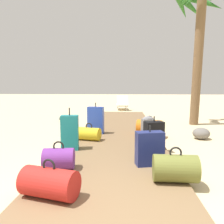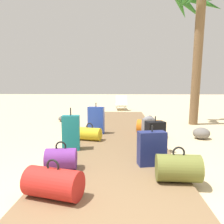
{
  "view_description": "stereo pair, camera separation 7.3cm",
  "coord_description": "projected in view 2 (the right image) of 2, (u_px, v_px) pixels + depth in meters",
  "views": [
    {
      "loc": [
        0.2,
        -1.78,
        1.35
      ],
      "look_at": [
        -0.2,
        5.08,
        0.55
      ],
      "focal_mm": 36.42,
      "sensor_mm": 36.0,
      "label": 1
    },
    {
      "loc": [
        0.13,
        -1.78,
        1.35
      ],
      "look_at": [
        -0.2,
        5.08,
        0.55
      ],
      "focal_mm": 36.42,
      "sensor_mm": 36.0,
      "label": 2
    }
  ],
  "objects": [
    {
      "name": "ground_plane",
      "position": [
        118.0,
        141.0,
        5.6
      ],
      "size": [
        60.0,
        60.0,
        0.0
      ],
      "primitive_type": "plane",
      "color": "#D1BA8C"
    },
    {
      "name": "palm_tree_far_right",
      "position": [
        200.0,
        13.0,
        7.37
      ],
      "size": [
        2.29,
        2.25,
        4.74
      ],
      "color": "brown",
      "rests_on": "ground"
    },
    {
      "name": "lounge_chair",
      "position": [
        121.0,
        104.0,
        12.74
      ],
      "size": [
        0.71,
        1.56,
        0.81
      ],
      "color": "white",
      "rests_on": "ground"
    },
    {
      "name": "suitcase_navy",
      "position": [
        152.0,
        148.0,
        3.63
      ],
      "size": [
        0.47,
        0.3,
        0.64
      ],
      "color": "navy",
      "rests_on": "boardwalk"
    },
    {
      "name": "rock_right_mid",
      "position": [
        201.0,
        133.0,
        5.77
      ],
      "size": [
        0.55,
        0.55,
        0.29
      ],
      "primitive_type": "ellipsoid",
      "rotation": [
        0.0,
        0.0,
        1.95
      ],
      "color": "slate",
      "rests_on": "ground"
    },
    {
      "name": "backpack_grey",
      "position": [
        149.0,
        128.0,
        5.22
      ],
      "size": [
        0.32,
        0.26,
        0.57
      ],
      "color": "slate",
      "rests_on": "boardwalk"
    },
    {
      "name": "duffel_bag_olive",
      "position": [
        178.0,
        168.0,
        3.01
      ],
      "size": [
        0.58,
        0.38,
        0.47
      ],
      "color": "olive",
      "rests_on": "boardwalk"
    },
    {
      "name": "boardwalk",
      "position": [
        118.0,
        132.0,
        6.51
      ],
      "size": [
        2.08,
        9.24,
        0.08
      ],
      "primitive_type": "cube",
      "color": "brown",
      "rests_on": "ground"
    },
    {
      "name": "suitcase_black",
      "position": [
        155.0,
        135.0,
        4.53
      ],
      "size": [
        0.42,
        0.34,
        0.67
      ],
      "color": "black",
      "rests_on": "boardwalk"
    },
    {
      "name": "duffel_bag_yellow",
      "position": [
        90.0,
        134.0,
        5.3
      ],
      "size": [
        0.58,
        0.42,
        0.41
      ],
      "color": "gold",
      "rests_on": "boardwalk"
    },
    {
      "name": "duffel_bag_purple",
      "position": [
        61.0,
        159.0,
        3.44
      ],
      "size": [
        0.49,
        0.37,
        0.44
      ],
      "color": "#6B2D84",
      "rests_on": "boardwalk"
    },
    {
      "name": "suitcase_blue",
      "position": [
        96.0,
        120.0,
        6.03
      ],
      "size": [
        0.44,
        0.23,
        0.82
      ],
      "color": "#2847B7",
      "rests_on": "boardwalk"
    },
    {
      "name": "duffel_bag_red",
      "position": [
        53.0,
        183.0,
        2.57
      ],
      "size": [
        0.71,
        0.5,
        0.45
      ],
      "color": "red",
      "rests_on": "boardwalk"
    },
    {
      "name": "suitcase_teal",
      "position": [
        71.0,
        133.0,
        4.5
      ],
      "size": [
        0.36,
        0.28,
        0.84
      ],
      "color": "#197A7F",
      "rests_on": "boardwalk"
    },
    {
      "name": "rock_left_near",
      "position": [
        63.0,
        119.0,
        8.6
      ],
      "size": [
        0.41,
        0.43,
        0.22
      ],
      "primitive_type": "ellipsoid",
      "rotation": [
        0.0,
        0.0,
        1.72
      ],
      "color": "#5B5651",
      "rests_on": "ground"
    },
    {
      "name": "duffel_bag_orange",
      "position": [
        150.0,
        127.0,
        5.94
      ],
      "size": [
        0.72,
        0.54,
        0.49
      ],
      "color": "orange",
      "rests_on": "boardwalk"
    }
  ]
}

